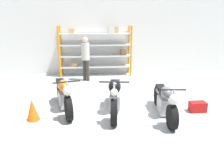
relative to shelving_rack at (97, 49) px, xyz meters
name	(u,v)px	position (x,y,z in m)	size (l,w,h in m)	color
ground_plane	(113,112)	(0.31, -4.42, -1.22)	(30.00, 30.00, 0.00)	#B2B7B7
back_wall	(103,35)	(0.31, 0.36, 0.58)	(30.00, 0.08, 3.60)	white
shelving_rack	(97,49)	(0.00, 0.00, 0.00)	(3.25, 0.63, 2.21)	orange
motorcycle_orange	(64,95)	(-1.04, -4.11, -0.76)	(0.85, 2.08, 1.01)	black
motorcycle_black	(115,96)	(0.35, -4.37, -0.77)	(0.70, 2.18, 1.07)	black
motorcycle_grey	(165,101)	(1.63, -4.75, -0.81)	(0.56, 2.08, 0.95)	black
person_browsing	(86,55)	(-0.49, -0.98, -0.14)	(0.45, 0.45, 1.81)	#38332D
toolbox	(198,107)	(2.64, -4.57, -1.08)	(0.44, 0.26, 0.28)	red
traffic_cone	(33,110)	(-1.75, -4.70, -0.94)	(0.32, 0.32, 0.55)	orange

